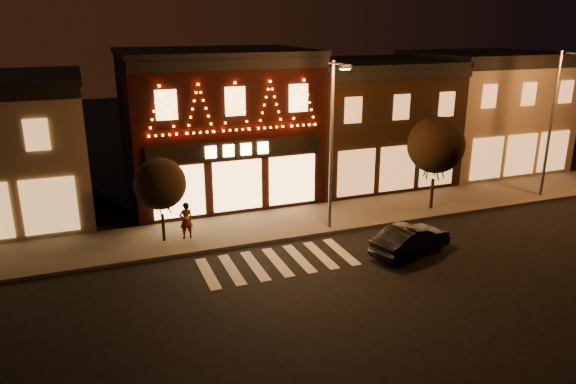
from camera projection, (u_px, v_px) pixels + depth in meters
ground at (316, 307)px, 19.19m from camera, size 120.00×120.00×0.00m
sidewalk_far at (288, 223)px, 26.97m from camera, size 44.00×4.00×0.15m
building_pulp at (217, 124)px, 30.36m from camera, size 10.20×8.34×8.30m
building_right_a at (365, 121)px, 33.74m from camera, size 9.20×8.28×7.50m
building_right_b at (481, 110)px, 36.78m from camera, size 9.20×8.28×7.80m
streetlamp_mid at (333, 134)px, 24.63m from camera, size 0.56×1.82×7.92m
streetlamp_right at (556, 114)px, 29.43m from camera, size 0.69×1.85×8.09m
tree_left at (160, 184)px, 23.80m from camera, size 2.32×2.32×3.87m
tree_right at (436, 145)px, 27.84m from camera, size 2.95×2.95×4.94m
dark_sedan at (411, 240)px, 23.38m from camera, size 4.23×2.59×1.32m
pedestrian at (186, 220)px, 24.65m from camera, size 0.68×0.49×1.73m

